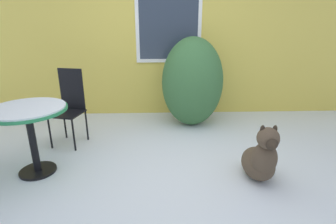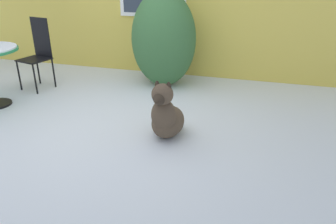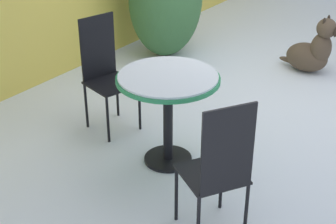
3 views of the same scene
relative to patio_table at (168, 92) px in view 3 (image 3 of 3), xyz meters
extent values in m
plane|color=silver|center=(1.48, -0.18, -0.63)|extent=(16.00, 16.00, 0.00)
cylinder|color=black|center=(0.00, 0.00, -0.61)|extent=(0.39, 0.39, 0.03)
cylinder|color=black|center=(0.00, 0.00, -0.25)|extent=(0.08, 0.08, 0.69)
cylinder|color=#237A47|center=(0.00, 0.00, 0.11)|extent=(0.80, 0.80, 0.03)
cylinder|color=silver|center=(0.00, 0.00, 0.13)|extent=(0.77, 0.77, 0.02)
cube|color=black|center=(0.14, 0.71, -0.18)|extent=(0.46, 0.46, 0.02)
cube|color=black|center=(0.19, 0.89, 0.11)|extent=(0.34, 0.10, 0.56)
cylinder|color=black|center=(-0.06, 0.59, -0.41)|extent=(0.02, 0.02, 0.44)
cylinder|color=black|center=(0.27, 0.51, -0.41)|extent=(0.02, 0.02, 0.44)
cylinder|color=black|center=(0.02, 0.92, -0.41)|extent=(0.02, 0.02, 0.44)
cylinder|color=black|center=(0.35, 0.84, -0.41)|extent=(0.02, 0.02, 0.44)
cube|color=black|center=(-0.52, -0.72, -0.18)|extent=(0.52, 0.52, 0.02)
cube|color=black|center=(-0.61, -0.87, 0.11)|extent=(0.30, 0.19, 0.56)
cylinder|color=black|center=(-0.28, -0.66, -0.41)|extent=(0.02, 0.02, 0.44)
cylinder|color=black|center=(-0.57, -0.48, -0.41)|extent=(0.02, 0.02, 0.44)
cylinder|color=black|center=(-0.46, -0.95, -0.41)|extent=(0.02, 0.02, 0.44)
ellipsoid|color=#4C3D2D|center=(2.43, -0.18, -0.47)|extent=(0.35, 0.49, 0.32)
ellipsoid|color=#4C3D2D|center=(2.42, -0.33, -0.33)|extent=(0.27, 0.24, 0.35)
sphere|color=#4C3D2D|center=(2.42, -0.36, -0.09)|extent=(0.22, 0.22, 0.22)
ellipsoid|color=#2D241B|center=(2.36, -0.34, -0.01)|extent=(0.05, 0.03, 0.10)
ellipsoid|color=#2D241B|center=(2.48, -0.35, -0.01)|extent=(0.05, 0.03, 0.10)
ellipsoid|color=#4C3D2D|center=(2.44, 0.04, -0.55)|extent=(0.08, 0.23, 0.06)
camera|label=1|loc=(1.37, -2.63, 0.97)|focal=28.00mm
camera|label=2|loc=(3.30, -3.22, 1.05)|focal=35.00mm
camera|label=3|loc=(-2.88, -2.08, 1.72)|focal=55.00mm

